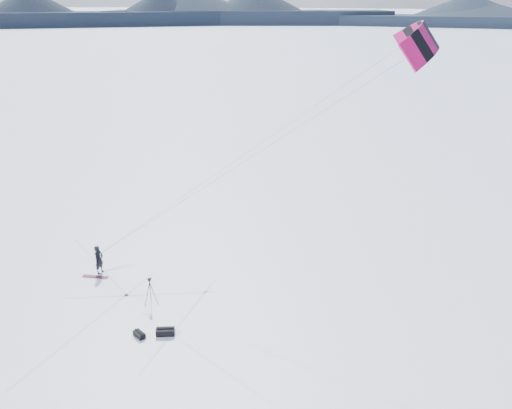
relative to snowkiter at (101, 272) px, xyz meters
The scene contains 9 objects.
ground 3.99m from the snowkiter, 43.76° to the right, with size 1800.00×1800.00×0.00m, color white.
horizon_hills 6.04m from the snowkiter, 43.76° to the right, with size 704.47×706.88×10.32m.
snow_tracks 2.82m from the snowkiter, 71.28° to the right, with size 13.93×9.84×0.01m.
snowkiter is the anchor object (origin of this frame).
snowboard 0.53m from the snowkiter, 80.20° to the right, with size 1.47×0.27×0.04m, color #7A1F4F.
tripod 4.82m from the snowkiter, 16.06° to the right, with size 0.65×0.69×1.49m.
gear_bag_a 7.35m from the snowkiter, 24.90° to the right, with size 0.92×0.75×0.37m.
gear_bag_b 6.78m from the snowkiter, 33.41° to the right, with size 0.70×0.50×0.29m.
power_kite 20.22m from the snowkiter, 13.53° to the left, with size 16.60×6.35×12.49m.
Camera 1 is at (15.87, -15.64, 14.37)m, focal length 35.00 mm.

